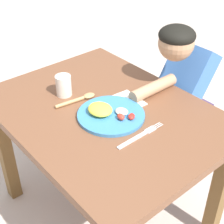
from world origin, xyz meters
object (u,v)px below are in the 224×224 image
object	(u,v)px
plate	(109,114)
fork	(140,136)
person	(182,101)
spoon	(80,99)
drinking_cup	(64,86)

from	to	relation	value
plate	fork	xyz separation A→B (m)	(0.18, 0.00, -0.01)
fork	person	size ratio (longest dim) A/B	0.24
plate	spoon	bearing A→B (deg)	-173.82
spoon	fork	bearing A→B (deg)	-78.42
plate	person	size ratio (longest dim) A/B	0.29
spoon	person	xyz separation A→B (m)	(0.17, 0.52, -0.15)
fork	spoon	xyz separation A→B (m)	(-0.35, -0.02, 0.01)
plate	spoon	distance (m)	0.18
plate	fork	size ratio (longest dim) A/B	1.20
person	drinking_cup	bearing A→B (deg)	65.36
fork	person	world-z (taller)	person
spoon	drinking_cup	xyz separation A→B (m)	(-0.09, -0.03, 0.04)
person	plate	bearing A→B (deg)	91.25
spoon	person	world-z (taller)	person
fork	person	bearing A→B (deg)	20.09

